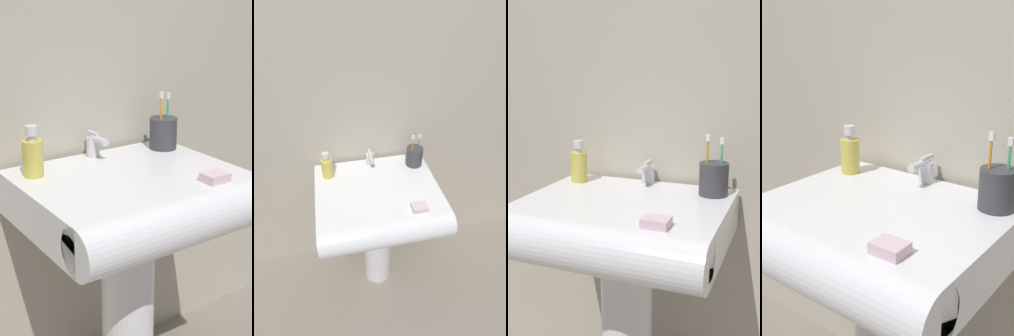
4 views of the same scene
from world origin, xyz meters
TOP-DOWN VIEW (x-y plane):
  - wall_back at (0.00, 0.27)m, footprint 5.00×0.05m
  - sink_basin at (0.00, -0.05)m, footprint 0.60×0.52m
  - faucet at (0.00, 0.18)m, footprint 0.04×0.11m
  - toothbrush_cup at (0.23, 0.14)m, footprint 0.09×0.09m
  - soap_bottle at (-0.23, 0.13)m, footprint 0.06×0.06m
  - bar_soap at (0.16, -0.19)m, footprint 0.07×0.05m

SIDE VIEW (x-z plane):
  - sink_basin at x=0.00m, z-range 0.66..0.79m
  - bar_soap at x=0.16m, z-range 0.79..0.81m
  - faucet at x=0.00m, z-range 0.79..0.86m
  - toothbrush_cup at x=0.23m, z-range 0.74..0.93m
  - soap_bottle at x=-0.23m, z-range 0.77..0.91m
  - wall_back at x=0.00m, z-range 0.00..2.40m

